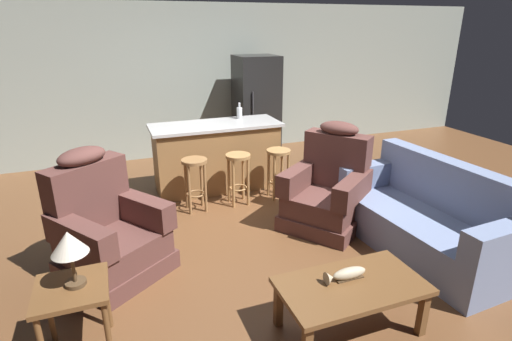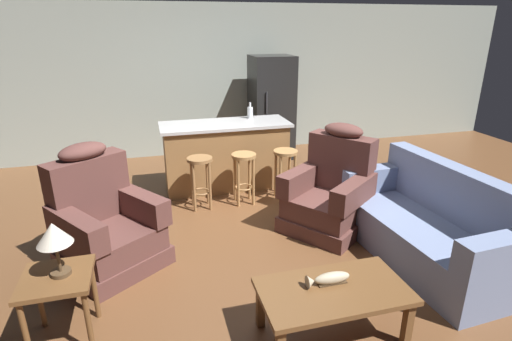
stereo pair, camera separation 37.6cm
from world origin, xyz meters
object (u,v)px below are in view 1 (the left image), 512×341
(end_table, at_px, (73,299))
(refrigerator, at_px, (256,108))
(kitchen_island, at_px, (217,156))
(table_lamp, at_px, (69,245))
(bar_stool_middle, at_px, (238,170))
(fish_figurine, at_px, (345,274))
(bar_stool_right, at_px, (278,165))
(coffee_table, at_px, (351,290))
(recliner_near_lamp, at_px, (107,231))
(couch, at_px, (427,220))
(recliner_near_island, at_px, (328,191))
(bottle_tall_green, at_px, (239,113))
(bar_stool_left, at_px, (195,175))

(end_table, distance_m, refrigerator, 4.81)
(refrigerator, bearing_deg, kitchen_island, -131.37)
(kitchen_island, bearing_deg, table_lamp, -122.92)
(bar_stool_middle, bearing_deg, end_table, -132.47)
(fish_figurine, distance_m, bar_stool_right, 2.52)
(bar_stool_right, bearing_deg, kitchen_island, 137.27)
(fish_figurine, xyz_separation_m, table_lamp, (-1.88, 0.43, 0.41))
(end_table, xyz_separation_m, bar_stool_middle, (1.87, 2.05, 0.01))
(coffee_table, relative_size, recliner_near_lamp, 0.92)
(fish_figurine, xyz_separation_m, couch, (1.42, 0.68, -0.12))
(coffee_table, xyz_separation_m, recliner_near_island, (0.74, 1.62, 0.06))
(kitchen_island, bearing_deg, refrigerator, 48.63)
(recliner_near_island, bearing_deg, bar_stool_middle, -85.33)
(coffee_table, xyz_separation_m, refrigerator, (0.88, 4.36, 0.52))
(fish_figurine, distance_m, recliner_near_lamp, 2.20)
(kitchen_island, bearing_deg, bottle_tall_green, 25.36)
(bar_stool_middle, distance_m, bar_stool_right, 0.57)
(coffee_table, distance_m, table_lamp, 2.03)
(end_table, bearing_deg, bar_stool_middle, 47.53)
(coffee_table, relative_size, bar_stool_middle, 1.62)
(kitchen_island, xyz_separation_m, bar_stool_right, (0.68, -0.63, -0.01))
(bar_stool_right, xyz_separation_m, refrigerator, (0.37, 1.83, 0.41))
(table_lamp, bearing_deg, bar_stool_middle, 47.89)
(fish_figurine, xyz_separation_m, end_table, (-1.92, 0.42, -0.00))
(couch, bearing_deg, recliner_near_island, -56.03)
(coffee_table, relative_size, bar_stool_right, 1.62)
(refrigerator, bearing_deg, couch, -81.80)
(coffee_table, bearing_deg, fish_figurine, 105.90)
(recliner_near_island, bearing_deg, table_lamp, -13.37)
(kitchen_island, bearing_deg, bar_stool_right, -42.73)
(bottle_tall_green, bearing_deg, end_table, -127.11)
(recliner_near_island, xyz_separation_m, kitchen_island, (-0.91, 1.54, 0.06))
(coffee_table, height_order, bar_stool_left, bar_stool_left)
(table_lamp, distance_m, refrigerator, 4.76)
(fish_figurine, relative_size, bar_stool_left, 0.50)
(bar_stool_right, bearing_deg, couch, -63.37)
(fish_figurine, height_order, bar_stool_right, bar_stool_right)
(kitchen_island, bearing_deg, recliner_near_lamp, -132.38)
(coffee_table, relative_size, couch, 0.57)
(recliner_near_lamp, relative_size, refrigerator, 0.68)
(fish_figurine, xyz_separation_m, refrigerator, (0.90, 4.30, 0.42))
(kitchen_island, xyz_separation_m, bottle_tall_green, (0.41, 0.20, 0.56))
(recliner_near_lamp, distance_m, end_table, 1.04)
(coffee_table, height_order, bottle_tall_green, bottle_tall_green)
(couch, xyz_separation_m, bottle_tall_green, (-1.16, 2.61, 0.70))
(recliner_near_lamp, relative_size, recliner_near_island, 1.00)
(coffee_table, distance_m, couch, 1.59)
(refrigerator, xyz_separation_m, bottle_tall_green, (-0.64, -1.00, 0.16))
(recliner_near_lamp, height_order, bar_stool_right, recliner_near_lamp)
(kitchen_island, bearing_deg, recliner_near_island, -59.45)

